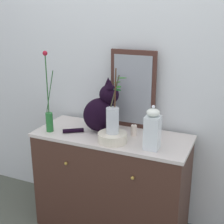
{
  "coord_description": "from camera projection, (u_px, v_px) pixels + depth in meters",
  "views": [
    {
      "loc": [
        0.9,
        -2.04,
        1.72
      ],
      "look_at": [
        0.0,
        0.0,
        0.99
      ],
      "focal_mm": 50.87,
      "sensor_mm": 36.0,
      "label": 1
    }
  ],
  "objects": [
    {
      "name": "wall_back",
      "position": [
        128.0,
        64.0,
        2.53
      ],
      "size": [
        4.4,
        0.08,
        2.6
      ],
      "primitive_type": "cube",
      "color": "silver",
      "rests_on": "ground_plane"
    },
    {
      "name": "sideboard",
      "position": [
        112.0,
        182.0,
        2.53
      ],
      "size": [
        1.19,
        0.51,
        0.81
      ],
      "color": "#44291F",
      "rests_on": "ground_plane"
    },
    {
      "name": "mirror_leaning",
      "position": [
        133.0,
        90.0,
        2.47
      ],
      "size": [
        0.36,
        0.03,
        0.61
      ],
      "color": "#43271F",
      "rests_on": "sideboard"
    },
    {
      "name": "cat_sitting",
      "position": [
        102.0,
        110.0,
        2.43
      ],
      "size": [
        0.41,
        0.33,
        0.41
      ],
      "color": "black",
      "rests_on": "sideboard"
    },
    {
      "name": "vase_slim_green",
      "position": [
        49.0,
        114.0,
        2.42
      ],
      "size": [
        0.09,
        0.06,
        0.62
      ],
      "color": "#257030",
      "rests_on": "sideboard"
    },
    {
      "name": "bowl_porcelain",
      "position": [
        113.0,
        137.0,
        2.26
      ],
      "size": [
        0.21,
        0.21,
        0.07
      ],
      "primitive_type": "cylinder",
      "color": "#ECE5C9",
      "rests_on": "sideboard"
    },
    {
      "name": "vase_glass_clear",
      "position": [
        113.0,
        119.0,
        2.22
      ],
      "size": [
        0.13,
        0.15,
        0.47
      ],
      "color": "silver",
      "rests_on": "bowl_porcelain"
    },
    {
      "name": "jar_lidded_porcelain",
      "position": [
        152.0,
        130.0,
        2.12
      ],
      "size": [
        0.1,
        0.1,
        0.31
      ],
      "color": "white",
      "rests_on": "sideboard"
    },
    {
      "name": "candle_pillar",
      "position": [
        134.0,
        130.0,
        2.37
      ],
      "size": [
        0.04,
        0.04,
        0.09
      ],
      "color": "silver",
      "rests_on": "sideboard"
    }
  ]
}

